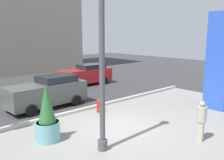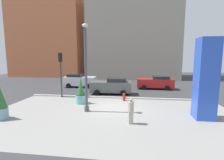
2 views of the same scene
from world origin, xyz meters
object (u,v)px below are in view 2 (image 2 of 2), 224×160
fire_hydrant (124,97)px  traffic_light_far_side (61,68)px  car_curb_east (111,86)px  art_pillar_blue (206,79)px  pedestrian_by_curb (131,110)px  potted_plant_mid_plaza (81,93)px  potted_plant_by_pillar (0,102)px  car_far_lane (156,82)px  lamp_post (86,70)px  car_passing_lane (80,80)px

fire_hydrant → traffic_light_far_side: bearing=174.7°
fire_hydrant → car_curb_east: size_ratio=0.16×
art_pillar_blue → fire_hydrant: size_ratio=7.16×
traffic_light_far_side → pedestrian_by_curb: 9.67m
potted_plant_mid_plaza → fire_hydrant: 4.06m
potted_plant_by_pillar → car_far_lane: bearing=46.4°
fire_hydrant → pedestrian_by_curb: size_ratio=0.46×
art_pillar_blue → pedestrian_by_curb: 5.39m
traffic_light_far_side → potted_plant_by_pillar: bearing=-102.5°
art_pillar_blue → traffic_light_far_side: art_pillar_blue is taller
lamp_post → potted_plant_by_pillar: 6.06m
fire_hydrant → car_far_lane: 7.44m
traffic_light_far_side → pedestrian_by_curb: bearing=-40.1°
fire_hydrant → car_far_lane: bearing=59.9°
pedestrian_by_curb → traffic_light_far_side: bearing=139.9°
traffic_light_far_side → car_far_lane: 11.94m
car_curb_east → car_passing_lane: (-4.95, 3.76, 0.00)m
art_pillar_blue → potted_plant_mid_plaza: art_pillar_blue is taller
lamp_post → car_curb_east: lamp_post is taller
traffic_light_far_side → fire_hydrant: bearing=-5.3°
traffic_light_far_side → car_passing_lane: size_ratio=1.06×
lamp_post → car_far_lane: bearing=57.3°
art_pillar_blue → pedestrian_by_curb: art_pillar_blue is taller
art_pillar_blue → fire_hydrant: 7.18m
lamp_post → car_curb_east: size_ratio=1.42×
potted_plant_mid_plaza → car_curb_east: (2.18, 4.17, -0.06)m
car_far_lane → fire_hydrant: bearing=-120.1°
fire_hydrant → traffic_light_far_side: (-6.48, 0.60, 2.69)m
fire_hydrant → traffic_light_far_side: traffic_light_far_side is taller
pedestrian_by_curb → potted_plant_by_pillar: bearing=-177.9°
traffic_light_far_side → art_pillar_blue: bearing=-20.5°
potted_plant_mid_plaza → traffic_light_far_side: 3.99m
lamp_post → potted_plant_mid_plaza: bearing=118.3°
lamp_post → traffic_light_far_side: lamp_post is taller
art_pillar_blue → pedestrian_by_curb: size_ratio=3.30×
fire_hydrant → car_passing_lane: 9.22m
car_far_lane → potted_plant_mid_plaza: bearing=-133.6°
fire_hydrant → car_curb_east: bearing=119.9°
car_passing_lane → car_far_lane: size_ratio=0.93×
fire_hydrant → pedestrian_by_curb: 5.54m
lamp_post → pedestrian_by_curb: bearing=-30.3°
fire_hydrant → car_curb_east: (-1.57, 2.73, 0.54)m
art_pillar_blue → potted_plant_by_pillar: size_ratio=2.19×
lamp_post → pedestrian_by_curb: (3.39, -1.98, -2.27)m
car_passing_lane → pedestrian_by_curb: 13.99m
art_pillar_blue → pedestrian_by_curb: bearing=-162.0°
fire_hydrant → art_pillar_blue: bearing=-35.0°
traffic_light_far_side → car_far_lane: traffic_light_far_side is taller
lamp_post → fire_hydrant: size_ratio=8.67×
potted_plant_by_pillar → car_curb_east: potted_plant_by_pillar is taller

